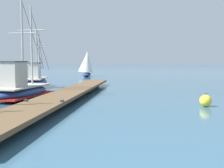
{
  "coord_description": "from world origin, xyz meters",
  "views": [
    {
      "loc": [
        -1.41,
        -1.81,
        2.17
      ],
      "look_at": [
        -1.88,
        8.11,
        1.4
      ],
      "focal_mm": 46.58,
      "sensor_mm": 36.0,
      "label": 1
    }
  ],
  "objects_px": {
    "fishing_boat_2": "(36,80)",
    "distant_sailboat": "(87,64)",
    "fishing_boat_0": "(20,88)",
    "mooring_buoy": "(206,101)"
  },
  "relations": [
    {
      "from": "fishing_boat_0",
      "to": "mooring_buoy",
      "type": "height_order",
      "value": "fishing_boat_0"
    },
    {
      "from": "fishing_boat_2",
      "to": "mooring_buoy",
      "type": "xyz_separation_m",
      "value": [
        11.33,
        -9.85,
        -0.36
      ]
    },
    {
      "from": "fishing_boat_2",
      "to": "distant_sailboat",
      "type": "relative_size",
      "value": 1.37
    },
    {
      "from": "fishing_boat_0",
      "to": "mooring_buoy",
      "type": "xyz_separation_m",
      "value": [
        9.99,
        -2.45,
        -0.32
      ]
    },
    {
      "from": "fishing_boat_0",
      "to": "distant_sailboat",
      "type": "height_order",
      "value": "fishing_boat_0"
    },
    {
      "from": "fishing_boat_2",
      "to": "distant_sailboat",
      "type": "height_order",
      "value": "fishing_boat_2"
    },
    {
      "from": "fishing_boat_2",
      "to": "mooring_buoy",
      "type": "relative_size",
      "value": 8.94
    },
    {
      "from": "mooring_buoy",
      "to": "distant_sailboat",
      "type": "distance_m",
      "value": 28.99
    },
    {
      "from": "distant_sailboat",
      "to": "fishing_boat_2",
      "type": "bearing_deg",
      "value": -96.09
    },
    {
      "from": "fishing_boat_0",
      "to": "distant_sailboat",
      "type": "distance_m",
      "value": 24.95
    }
  ]
}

